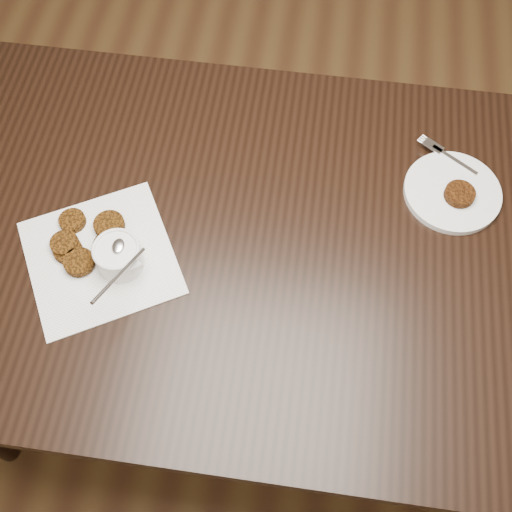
{
  "coord_description": "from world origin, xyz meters",
  "views": [
    {
      "loc": [
        0.07,
        -0.5,
        1.84
      ],
      "look_at": [
        -0.01,
        0.05,
        0.8
      ],
      "focal_mm": 42.54,
      "sensor_mm": 36.0,
      "label": 1
    }
  ],
  "objects_px": {
    "table": "(248,307)",
    "plate_with_patty": "(453,190)",
    "sauce_ramekin": "(115,248)",
    "napkin": "(101,257)"
  },
  "relations": [
    {
      "from": "table",
      "to": "plate_with_patty",
      "type": "xyz_separation_m",
      "value": [
        0.42,
        0.17,
        0.39
      ]
    },
    {
      "from": "table",
      "to": "sauce_ramekin",
      "type": "height_order",
      "value": "sauce_ramekin"
    },
    {
      "from": "table",
      "to": "plate_with_patty",
      "type": "bearing_deg",
      "value": 21.48
    },
    {
      "from": "table",
      "to": "napkin",
      "type": "relative_size",
      "value": 5.17
    },
    {
      "from": "plate_with_patty",
      "to": "table",
      "type": "bearing_deg",
      "value": -158.52
    },
    {
      "from": "plate_with_patty",
      "to": "sauce_ramekin",
      "type": "bearing_deg",
      "value": -158.25
    },
    {
      "from": "sauce_ramekin",
      "to": "plate_with_patty",
      "type": "distance_m",
      "value": 0.71
    },
    {
      "from": "table",
      "to": "sauce_ramekin",
      "type": "distance_m",
      "value": 0.51
    },
    {
      "from": "table",
      "to": "plate_with_patty",
      "type": "relative_size",
      "value": 7.1
    },
    {
      "from": "napkin",
      "to": "plate_with_patty",
      "type": "relative_size",
      "value": 1.37
    }
  ]
}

